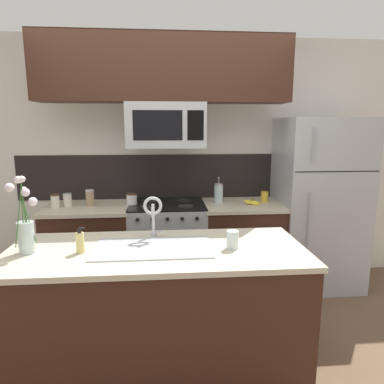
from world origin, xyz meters
The scene contains 22 objects.
ground_plane centered at (0.00, 0.00, 0.00)m, with size 10.00×10.00×0.00m, color brown.
rear_partition centered at (0.30, 1.28, 1.30)m, with size 5.20×0.10×2.60m, color silver.
splash_band centered at (0.00, 1.22, 1.15)m, with size 3.15×0.01×0.48m, color black.
back_counter_left centered at (-0.78, 0.90, 0.46)m, with size 0.83×0.65×0.91m.
back_counter_right centered at (0.77, 0.90, 0.46)m, with size 0.81×0.65×0.91m.
stove_range centered at (0.00, 0.90, 0.46)m, with size 0.76×0.64×0.93m.
microwave centered at (0.00, 0.88, 1.70)m, with size 0.74×0.40×0.42m.
upper_cabinet_band centered at (-0.01, 0.85, 2.21)m, with size 2.35×0.34×0.60m, color #381E14.
refrigerator centered at (1.59, 0.92, 0.89)m, with size 0.85×0.74×1.77m.
storage_jar_tall centered at (-1.08, 0.87, 0.98)m, with size 0.08×0.08×0.13m.
storage_jar_medium centered at (-0.98, 0.93, 0.97)m, with size 0.08×0.08×0.13m.
storage_jar_short centered at (-0.76, 0.92, 0.99)m, with size 0.08×0.08×0.16m.
storage_jar_squat centered at (-0.35, 0.90, 0.97)m, with size 0.10×0.10×0.12m.
banana_bunch centered at (0.87, 0.84, 0.93)m, with size 0.19×0.12×0.08m.
french_press centered at (0.54, 0.96, 1.01)m, with size 0.09×0.09×0.27m.
coffee_tin centered at (1.02, 0.95, 0.97)m, with size 0.08×0.08×0.11m, color gold.
island_counter centered at (-0.08, -0.35, 0.46)m, with size 1.94×0.78×0.91m.
kitchen_sink centered at (-0.11, -0.35, 0.84)m, with size 0.76×0.42×0.16m.
sink_faucet centered at (-0.11, -0.14, 1.11)m, with size 0.14×0.14×0.31m.
dish_soap_bottle centered at (-0.56, -0.39, 0.98)m, with size 0.06×0.05×0.16m.
drinking_glass centered at (0.41, -0.39, 0.97)m, with size 0.08×0.08×0.12m.
flower_vase centered at (-0.89, -0.36, 1.06)m, with size 0.15×0.19×0.49m.
Camera 1 is at (-0.03, -2.48, 1.69)m, focal length 32.00 mm.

